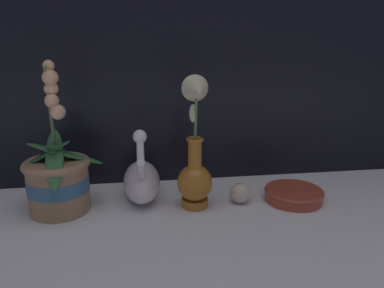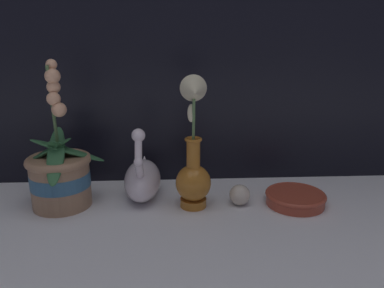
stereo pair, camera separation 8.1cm
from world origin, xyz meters
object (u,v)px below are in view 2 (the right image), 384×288
Objects in this scene: swan_figurine at (143,178)px; blue_vase at (193,161)px; amber_dish at (295,197)px; orchid_potted_plant at (60,173)px; glass_sphere at (240,195)px.

swan_figurine is 0.17m from blue_vase.
blue_vase is at bearing -179.05° from amber_dish.
glass_sphere is (0.46, -0.02, -0.06)m from orchid_potted_plant.
swan_figurine is at bearing 12.37° from orchid_potted_plant.
swan_figurine is at bearing 169.86° from amber_dish.
blue_vase is 0.29m from amber_dish.
swan_figurine is (0.20, 0.04, -0.03)m from orchid_potted_plant.
orchid_potted_plant is 2.39× the size of amber_dish.
amber_dish is at bearing -2.57° from glass_sphere.
swan_figurine reaches higher than amber_dish.
amber_dish is at bearing -2.54° from orchid_potted_plant.
glass_sphere is at bearing 177.43° from amber_dish.
amber_dish is (0.40, -0.07, -0.04)m from swan_figurine.
swan_figurine is 0.26m from glass_sphere.
blue_vase reaches higher than swan_figurine.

